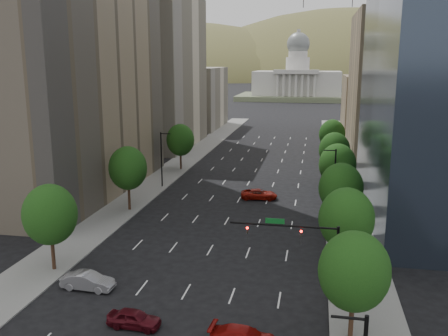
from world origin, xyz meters
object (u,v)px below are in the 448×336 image
Objects in this scene: traffic_signal at (307,246)px; capitol at (297,83)px; car_maroon at (134,319)px; car_red_far at (259,194)px; car_silver at (88,281)px.

traffic_signal is 0.15× the size of capitol.
traffic_signal is at bearing -60.43° from car_maroon.
capitol is at bearing -4.91° from car_red_far.
car_maroon is 0.78× the size of car_red_far.
car_red_far reaches higher than car_maroon.
car_silver reaches higher than car_maroon.
car_silver is 34.19m from car_red_far.
car_red_far is at bearing -5.17° from car_maroon.
traffic_signal is 1.90× the size of car_silver.
car_maroon is at bearing -90.61° from capitol.
car_silver is at bearing 154.16° from car_red_far.
car_maroon is 0.88× the size of car_silver.
car_silver is at bearing 53.32° from car_maroon.
capitol is 11.13× the size of car_red_far.
car_red_far is (2.89, -188.78, -7.83)m from capitol.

